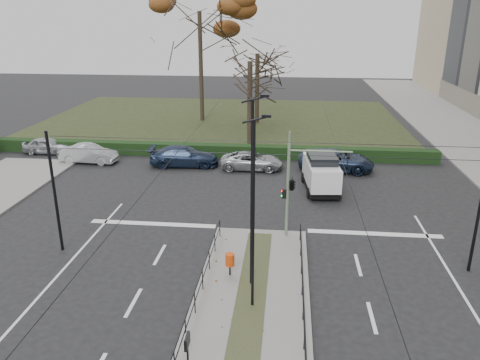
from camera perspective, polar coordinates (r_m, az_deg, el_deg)
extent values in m
plane|color=black|center=(20.71, 1.67, -12.37)|extent=(140.00, 140.00, 0.00)
cube|color=slate|center=(18.61, 1.05, -16.25)|extent=(4.40, 15.00, 0.14)
cube|color=black|center=(51.23, -2.31, 7.30)|extent=(38.00, 26.00, 0.10)
cube|color=black|center=(38.30, -5.17, 3.67)|extent=(38.00, 1.00, 1.00)
cylinder|color=black|center=(24.12, -2.47, -5.89)|extent=(0.04, 0.04, 0.90)
cylinder|color=black|center=(23.91, 7.36, -6.28)|extent=(0.04, 0.04, 0.90)
cylinder|color=black|center=(18.23, -5.57, -13.50)|extent=(0.04, 13.20, 0.04)
cylinder|color=black|center=(17.95, 7.79, -14.19)|extent=(0.04, 13.20, 0.04)
cylinder|color=black|center=(23.71, -21.66, -1.47)|extent=(0.14, 0.14, 6.00)
cylinder|color=black|center=(22.69, 27.17, -3.23)|extent=(0.14, 0.14, 6.00)
cylinder|color=black|center=(19.36, 2.05, 3.19)|extent=(20.00, 0.02, 0.02)
cylinder|color=black|center=(21.28, 2.43, 4.70)|extent=(20.00, 0.02, 0.02)
cylinder|color=black|center=(17.20, -10.39, 0.03)|extent=(0.02, 34.00, 0.02)
cylinder|color=black|center=(16.68, 13.38, -0.81)|extent=(0.02, 34.00, 0.02)
cylinder|color=slate|center=(23.56, 5.83, -1.27)|extent=(0.15, 0.15, 4.94)
cylinder|color=slate|center=(22.96, 9.81, 3.49)|extent=(3.04, 0.10, 0.10)
imported|color=black|center=(23.22, 13.02, 2.23)|extent=(0.17, 0.19, 0.86)
imported|color=black|center=(23.43, 6.37, -0.42)|extent=(0.75, 1.93, 0.76)
cube|color=black|center=(23.63, 5.39, -1.68)|extent=(0.21, 0.15, 0.48)
sphere|color=#FF0C0C|center=(23.58, 5.17, -1.35)|extent=(0.10, 0.10, 0.10)
sphere|color=#0CE533|center=(23.67, 5.16, -1.93)|extent=(0.10, 0.10, 0.10)
cylinder|color=black|center=(20.84, -1.23, -10.89)|extent=(0.08, 0.08, 0.50)
cylinder|color=#C03A0B|center=(20.59, -1.24, -9.68)|extent=(0.40, 0.40, 0.55)
cube|color=black|center=(14.67, -6.47, -18.95)|extent=(0.09, 0.50, 0.38)
cube|color=white|center=(14.68, -6.69, -18.93)|extent=(0.02, 0.43, 0.32)
cylinder|color=black|center=(17.25, 1.61, -4.78)|extent=(0.11, 0.11, 7.41)
cube|color=black|center=(16.02, 3.25, 7.78)|extent=(0.32, 0.13, 0.09)
cylinder|color=black|center=(18.61, 1.46, -2.19)|extent=(0.12, 0.12, 7.84)
cube|color=black|center=(17.49, 3.03, 10.22)|extent=(0.34, 0.14, 0.10)
imported|color=#A4A8AC|center=(41.94, -22.43, 3.91)|extent=(3.98, 1.63, 1.35)
imported|color=#A4A8AC|center=(38.16, -17.93, 3.07)|extent=(4.45, 1.73, 1.44)
imported|color=#1C2942|center=(35.81, -6.82, 2.90)|extent=(5.37, 2.59, 1.51)
imported|color=#A4A8AC|center=(34.81, 1.48, 2.35)|extent=(4.63, 2.16, 1.28)
cube|color=silver|center=(30.94, 9.85, 0.97)|extent=(2.31, 4.64, 1.45)
cube|color=black|center=(30.68, 9.95, 2.51)|extent=(1.97, 2.62, 0.68)
cube|color=black|center=(31.25, 9.76, -0.64)|extent=(2.36, 4.74, 0.18)
cylinder|color=black|center=(30.05, 11.97, -1.57)|extent=(0.28, 0.68, 0.66)
cylinder|color=black|center=(29.73, 8.40, -1.58)|extent=(0.28, 0.68, 0.66)
cylinder|color=black|center=(32.77, 10.99, 0.30)|extent=(0.28, 0.68, 0.66)
cylinder|color=black|center=(32.48, 7.72, 0.31)|extent=(0.28, 0.68, 0.66)
cylinder|color=black|center=(50.34, -4.79, 13.50)|extent=(0.44, 0.44, 11.13)
ellipsoid|color=#552813|center=(50.06, -4.98, 19.85)|extent=(11.40, 11.40, 7.00)
cylinder|color=black|center=(49.22, 2.10, 11.04)|extent=(0.44, 0.44, 7.08)
cylinder|color=black|center=(40.97, 1.20, 9.32)|extent=(0.44, 0.44, 7.10)
imported|color=#1C2942|center=(35.26, 11.61, 2.38)|extent=(5.71, 3.05, 1.53)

